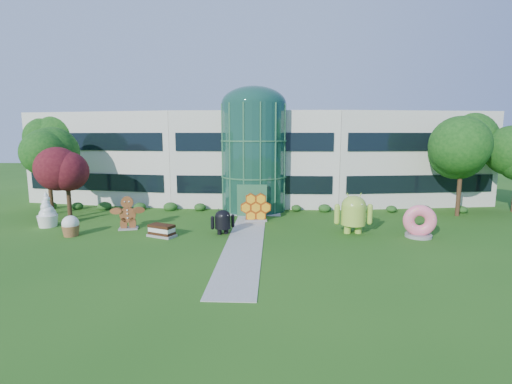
# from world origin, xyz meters

# --- Properties ---
(ground) EXTENTS (140.00, 140.00, 0.00)m
(ground) POSITION_xyz_m (0.00, 0.00, 0.00)
(ground) COLOR #215114
(ground) RESTS_ON ground
(building) EXTENTS (46.00, 15.00, 9.30)m
(building) POSITION_xyz_m (0.00, 18.00, 4.65)
(building) COLOR beige
(building) RESTS_ON ground
(atrium) EXTENTS (6.00, 6.00, 9.80)m
(atrium) POSITION_xyz_m (0.00, 12.00, 4.90)
(atrium) COLOR #194738
(atrium) RESTS_ON ground
(walkway) EXTENTS (2.40, 20.00, 0.04)m
(walkway) POSITION_xyz_m (0.00, 2.00, 0.02)
(walkway) COLOR #9E9E93
(walkway) RESTS_ON ground
(tree_red) EXTENTS (4.00, 4.00, 6.00)m
(tree_red) POSITION_xyz_m (-15.50, 7.50, 3.00)
(tree_red) COLOR #3F0C14
(tree_red) RESTS_ON ground
(trees_backdrop) EXTENTS (52.00, 8.00, 8.40)m
(trees_backdrop) POSITION_xyz_m (0.00, 13.00, 4.20)
(trees_backdrop) COLOR #0F3F10
(trees_backdrop) RESTS_ON ground
(android_green) EXTENTS (2.94, 2.04, 3.23)m
(android_green) POSITION_xyz_m (7.61, 3.63, 1.61)
(android_green) COLOR #99C23E
(android_green) RESTS_ON ground
(android_black) EXTENTS (2.16, 1.87, 2.07)m
(android_black) POSITION_xyz_m (-1.74, 2.95, 1.03)
(android_black) COLOR black
(android_black) RESTS_ON ground
(donut) EXTENTS (2.40, 1.52, 2.31)m
(donut) POSITION_xyz_m (11.95, 2.82, 1.16)
(donut) COLOR #F05B75
(donut) RESTS_ON ground
(gingerbread) EXTENTS (2.92, 1.72, 2.53)m
(gingerbread) POSITION_xyz_m (-9.06, 4.03, 1.27)
(gingerbread) COLOR brown
(gingerbread) RESTS_ON ground
(ice_cream_sandwich) EXTENTS (2.18, 1.67, 0.87)m
(ice_cream_sandwich) POSITION_xyz_m (-5.90, 2.06, 0.43)
(ice_cream_sandwich) COLOR black
(ice_cream_sandwich) RESTS_ON ground
(honeycomb) EXTENTS (2.74, 1.20, 2.09)m
(honeycomb) POSITION_xyz_m (0.41, 7.21, 1.04)
(honeycomb) COLOR #FFA619
(honeycomb) RESTS_ON ground
(froyo) EXTENTS (1.67, 1.67, 2.73)m
(froyo) POSITION_xyz_m (-15.56, 4.46, 1.36)
(froyo) COLOR white
(froyo) RESTS_ON ground
(cupcake) EXTENTS (1.39, 1.39, 1.47)m
(cupcake) POSITION_xyz_m (-12.32, 1.92, 0.73)
(cupcake) COLOR white
(cupcake) RESTS_ON ground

